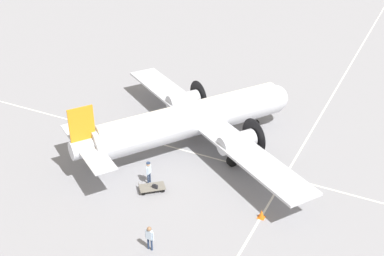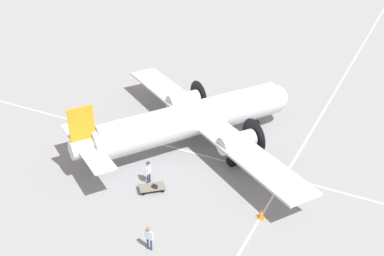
# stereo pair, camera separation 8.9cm
# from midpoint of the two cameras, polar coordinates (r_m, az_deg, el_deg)

# --- Properties ---
(ground_plane) EXTENTS (300.00, 300.00, 0.00)m
(ground_plane) POSITION_cam_midpoint_polar(r_m,az_deg,el_deg) (41.03, -0.06, -2.09)
(ground_plane) COLOR gray
(apron_line_eastwest) EXTENTS (120.00, 0.16, 0.01)m
(apron_line_eastwest) POSITION_cam_midpoint_polar(r_m,az_deg,el_deg) (40.27, -0.71, -2.74)
(apron_line_eastwest) COLOR silver
(apron_line_eastwest) RESTS_ON ground_plane
(apron_line_northsouth) EXTENTS (0.16, 120.00, 0.01)m
(apron_line_northsouth) POSITION_cam_midpoint_polar(r_m,az_deg,el_deg) (38.54, 11.28, -4.97)
(apron_line_northsouth) COLOR silver
(apron_line_northsouth) RESTS_ON ground_plane
(airliner_main) EXTENTS (22.71, 19.63, 5.90)m
(airliner_main) POSITION_cam_midpoint_polar(r_m,az_deg,el_deg) (39.96, 0.46, 1.21)
(airliner_main) COLOR silver
(airliner_main) RESTS_ON ground_plane
(crew_foreground) EXTENTS (0.61, 0.29, 1.78)m
(crew_foreground) POSITION_cam_midpoint_polar(r_m,az_deg,el_deg) (30.31, -5.14, -12.61)
(crew_foreground) COLOR navy
(crew_foreground) RESTS_ON ground_plane
(passenger_boarding) EXTENTS (0.31, 0.61, 1.81)m
(passenger_boarding) POSITION_cam_midpoint_polar(r_m,az_deg,el_deg) (35.97, -5.24, -5.00)
(passenger_boarding) COLOR navy
(passenger_boarding) RESTS_ON ground_plane
(suitcase_near_door) EXTENTS (0.42, 0.16, 0.64)m
(suitcase_near_door) POSITION_cam_midpoint_polar(r_m,az_deg,el_deg) (35.49, -4.47, -7.12)
(suitcase_near_door) COLOR #232328
(suitcase_near_door) RESTS_ON ground_plane
(baggage_cart) EXTENTS (2.13, 2.05, 0.56)m
(baggage_cart) POSITION_cam_midpoint_polar(r_m,az_deg,el_deg) (35.64, -4.85, -7.02)
(baggage_cart) COLOR #6B665B
(baggage_cart) RESTS_ON ground_plane
(traffic_cone) EXTENTS (0.49, 0.49, 0.65)m
(traffic_cone) POSITION_cam_midpoint_polar(r_m,az_deg,el_deg) (33.36, 8.16, -10.06)
(traffic_cone) COLOR orange
(traffic_cone) RESTS_ON ground_plane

